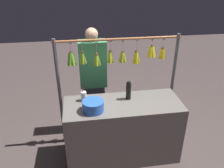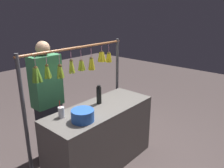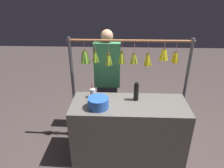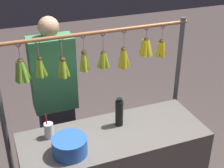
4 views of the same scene
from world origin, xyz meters
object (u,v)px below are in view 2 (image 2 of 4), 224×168
Objects in this scene: drink_cup at (61,112)px; vendor_person at (48,103)px; water_bottle at (99,95)px; blue_bucket at (83,115)px.

vendor_person is (-0.17, -0.53, -0.09)m from drink_cup.
water_bottle is 0.59m from drink_cup.
drink_cup reaches higher than blue_bucket.
water_bottle is at bearing 125.90° from vendor_person.
vendor_person is at bearing -54.10° from water_bottle.
drink_cup is at bearing 72.62° from vendor_person.
water_bottle is 0.15× the size of vendor_person.
blue_bucket is 0.16× the size of vendor_person.
water_bottle reaches higher than drink_cup.
water_bottle is at bearing 175.64° from drink_cup.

